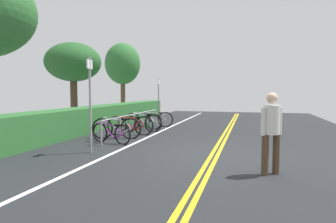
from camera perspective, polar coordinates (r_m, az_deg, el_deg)
name	(u,v)px	position (r m, az deg, el deg)	size (l,w,h in m)	color
ground_plane	(215,155)	(8.10, 8.97, -8.20)	(31.95, 10.16, 0.05)	#232628
centre_line_yellow_inner	(218,154)	(8.09, 9.54, -8.04)	(28.75, 0.10, 0.00)	gold
centre_line_yellow_outer	(212,154)	(8.10, 8.41, -8.00)	(28.75, 0.10, 0.00)	gold
bike_lane_stripe_white	(123,149)	(8.79, -8.68, -7.06)	(28.75, 0.12, 0.00)	white
bike_rack	(135,119)	(11.77, -6.40, -1.38)	(5.49, 0.05, 0.78)	#9EA0A5
bicycle_0	(111,133)	(9.78, -10.84, -4.08)	(0.61, 1.58, 0.68)	black
bicycle_1	(117,128)	(10.64, -9.78, -3.16)	(0.53, 1.74, 0.77)	black
bicycle_2	(130,126)	(11.38, -7.19, -2.68)	(0.59, 1.71, 0.77)	black
bicycle_3	(141,123)	(12.25, -5.27, -2.26)	(0.66, 1.69, 0.74)	black
bicycle_4	(143,121)	(13.09, -4.75, -1.83)	(0.46, 1.69, 0.75)	black
bicycle_5	(154,119)	(13.90, -2.67, -1.50)	(0.66, 1.72, 0.74)	black
pedestrian	(271,128)	(6.29, 19.12, -2.97)	(0.32, 0.41, 1.65)	#4C3826
sign_post_near	(90,97)	(8.28, -14.64, 2.79)	(0.36, 0.09, 2.56)	gray
sign_post_far	(159,96)	(15.45, -1.81, 2.92)	(0.36, 0.06, 2.31)	gray
hedge_backdrop	(103,116)	(14.03, -12.25, -0.91)	(14.44, 1.11, 1.00)	#2D6B30
tree_mid	(73,63)	(15.04, -17.65, 8.84)	(2.62, 2.62, 3.95)	#473323
tree_far_right	(123,64)	(19.23, -8.66, 8.91)	(2.22, 2.22, 4.66)	brown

